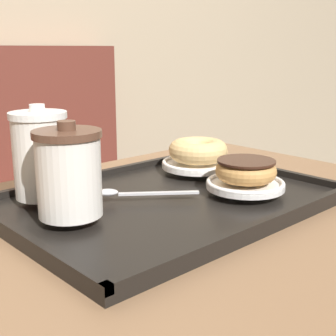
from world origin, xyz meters
TOP-DOWN VIEW (x-y plane):
  - cafe_table at (0.00, 0.00)m, footprint 0.88×0.70m
  - serving_tray at (-0.04, 0.03)m, footprint 0.53×0.39m
  - coffee_cup_front at (-0.22, 0.04)m, footprint 0.10×0.10m
  - coffee_cup_rear at (-0.20, 0.15)m, footprint 0.09×0.09m
  - plate_with_chocolate_donut at (0.07, -0.05)m, footprint 0.13×0.13m
  - donut_chocolate_glazed at (0.07, -0.05)m, footprint 0.10×0.10m
  - plate_with_plain_donut at (0.12, 0.11)m, footprint 0.14×0.14m
  - donut_plain at (0.12, 0.11)m, footprint 0.12×0.12m
  - spoon at (-0.10, 0.06)m, footprint 0.14×0.11m

SIDE VIEW (x-z plane):
  - cafe_table at x=0.00m, z-range 0.20..0.93m
  - serving_tray at x=-0.04m, z-range 0.73..0.76m
  - spoon at x=-0.10m, z-range 0.76..0.77m
  - plate_with_plain_donut at x=0.12m, z-range 0.76..0.77m
  - plate_with_chocolate_donut at x=0.07m, z-range 0.76..0.77m
  - donut_chocolate_glazed at x=0.07m, z-range 0.77..0.81m
  - donut_plain at x=0.12m, z-range 0.77..0.82m
  - coffee_cup_front at x=-0.22m, z-range 0.76..0.89m
  - coffee_cup_rear at x=-0.20m, z-range 0.76..0.90m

